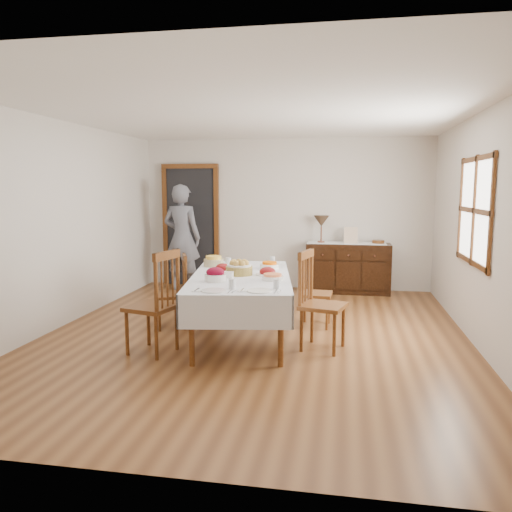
% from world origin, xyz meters
% --- Properties ---
extents(ground, '(6.00, 6.00, 0.00)m').
position_xyz_m(ground, '(0.00, 0.00, 0.00)').
color(ground, brown).
extents(room_shell, '(5.02, 6.02, 2.65)m').
position_xyz_m(room_shell, '(-0.15, 0.42, 1.64)').
color(room_shell, white).
rests_on(room_shell, ground).
extents(dining_table, '(1.44, 2.34, 0.75)m').
position_xyz_m(dining_table, '(-0.14, -0.13, 0.66)').
color(dining_table, silver).
rests_on(dining_table, ground).
extents(chair_left_near, '(0.56, 0.56, 1.11)m').
position_xyz_m(chair_left_near, '(-0.92, -0.81, 0.56)').
color(chair_left_near, '#592F12').
rests_on(chair_left_near, ground).
extents(chair_left_far, '(0.50, 0.50, 0.93)m').
position_xyz_m(chair_left_far, '(-1.05, 0.19, 0.47)').
color(chair_left_far, '#592F12').
rests_on(chair_left_far, ground).
extents(chair_right_near, '(0.55, 0.55, 1.08)m').
position_xyz_m(chair_right_near, '(0.77, -0.35, 0.55)').
color(chair_right_near, '#592F12').
rests_on(chair_right_near, ground).
extents(chair_right_far, '(0.41, 0.41, 0.94)m').
position_xyz_m(chair_right_far, '(0.65, 0.55, 0.47)').
color(chair_right_far, '#592F12').
rests_on(chair_right_far, ground).
extents(sideboard, '(1.39, 0.51, 0.83)m').
position_xyz_m(sideboard, '(1.11, 2.72, 0.42)').
color(sideboard, black).
rests_on(sideboard, ground).
extents(person, '(0.65, 0.47, 1.94)m').
position_xyz_m(person, '(-1.70, 2.43, 0.97)').
color(person, slate).
rests_on(person, ground).
extents(bread_basket, '(0.31, 0.31, 0.18)m').
position_xyz_m(bread_basket, '(-0.16, -0.11, 0.83)').
color(bread_basket, olive).
rests_on(bread_basket, dining_table).
extents(egg_basket, '(0.27, 0.27, 0.11)m').
position_xyz_m(egg_basket, '(-0.24, 0.27, 0.79)').
color(egg_basket, black).
rests_on(egg_basket, dining_table).
extents(ham_platter_a, '(0.29, 0.29, 0.11)m').
position_xyz_m(ham_platter_a, '(-0.41, 0.10, 0.78)').
color(ham_platter_a, white).
rests_on(ham_platter_a, dining_table).
extents(ham_platter_b, '(0.28, 0.28, 0.11)m').
position_xyz_m(ham_platter_b, '(0.17, -0.07, 0.79)').
color(ham_platter_b, white).
rests_on(ham_platter_b, dining_table).
extents(beet_bowl, '(0.23, 0.23, 0.15)m').
position_xyz_m(beet_bowl, '(-0.33, -0.55, 0.82)').
color(beet_bowl, white).
rests_on(beet_bowl, dining_table).
extents(carrot_bowl, '(0.24, 0.24, 0.09)m').
position_xyz_m(carrot_bowl, '(0.12, 0.37, 0.79)').
color(carrot_bowl, white).
rests_on(carrot_bowl, dining_table).
extents(pineapple_bowl, '(0.26, 0.26, 0.13)m').
position_xyz_m(pineapple_bowl, '(-0.62, 0.45, 0.82)').
color(pineapple_bowl, tan).
rests_on(pineapple_bowl, dining_table).
extents(casserole_dish, '(0.24, 0.24, 0.07)m').
position_xyz_m(casserole_dish, '(0.27, -0.37, 0.79)').
color(casserole_dish, white).
rests_on(casserole_dish, dining_table).
extents(butter_dish, '(0.15, 0.11, 0.07)m').
position_xyz_m(butter_dish, '(-0.26, -0.33, 0.79)').
color(butter_dish, white).
rests_on(butter_dish, dining_table).
extents(setting_left, '(0.44, 0.31, 0.10)m').
position_xyz_m(setting_left, '(-0.17, -1.01, 0.78)').
color(setting_left, white).
rests_on(setting_left, dining_table).
extents(setting_right, '(0.44, 0.31, 0.10)m').
position_xyz_m(setting_right, '(0.27, -0.94, 0.78)').
color(setting_right, white).
rests_on(setting_right, dining_table).
extents(glass_far_a, '(0.07, 0.07, 0.11)m').
position_xyz_m(glass_far_a, '(-0.44, 0.52, 0.81)').
color(glass_far_a, silver).
rests_on(glass_far_a, dining_table).
extents(glass_far_b, '(0.06, 0.06, 0.11)m').
position_xyz_m(glass_far_b, '(0.12, 0.67, 0.81)').
color(glass_far_b, silver).
rests_on(glass_far_b, dining_table).
extents(runner, '(1.30, 0.35, 0.01)m').
position_xyz_m(runner, '(1.07, 2.74, 0.84)').
color(runner, white).
rests_on(runner, sideboard).
extents(table_lamp, '(0.26, 0.26, 0.46)m').
position_xyz_m(table_lamp, '(0.65, 2.72, 1.19)').
color(table_lamp, brown).
rests_on(table_lamp, sideboard).
extents(picture_frame, '(0.22, 0.08, 0.28)m').
position_xyz_m(picture_frame, '(1.14, 2.65, 0.97)').
color(picture_frame, '#D1B194').
rests_on(picture_frame, sideboard).
extents(deco_bowl, '(0.20, 0.20, 0.06)m').
position_xyz_m(deco_bowl, '(1.59, 2.75, 0.86)').
color(deco_bowl, '#592F12').
rests_on(deco_bowl, sideboard).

